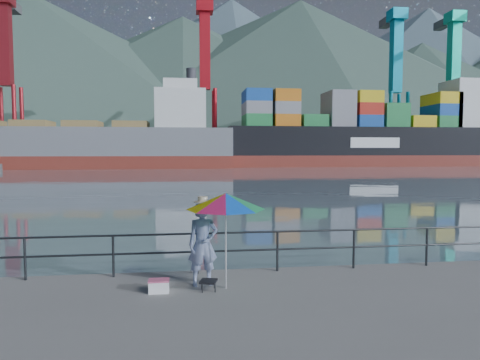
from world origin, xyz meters
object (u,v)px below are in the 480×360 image
(bulk_carrier, at_px, (100,144))
(fisherman, at_px, (203,244))
(beach_umbrella, at_px, (226,201))
(cooler_bag, at_px, (159,287))
(container_ship, at_px, (373,136))

(bulk_carrier, bearing_deg, fisherman, -77.51)
(beach_umbrella, bearing_deg, bulk_carrier, 102.81)
(fisherman, bearing_deg, bulk_carrier, 92.37)
(cooler_bag, bearing_deg, beach_umbrella, 2.97)
(beach_umbrella, distance_m, container_ship, 84.13)
(fisherman, distance_m, bulk_carrier, 72.33)
(bulk_carrier, bearing_deg, container_ship, 4.62)
(beach_umbrella, distance_m, cooler_bag, 2.31)
(fisherman, distance_m, container_ship, 84.13)
(fisherman, relative_size, cooler_bag, 4.39)
(beach_umbrella, bearing_deg, fisherman, 147.81)
(beach_umbrella, relative_size, bulk_carrier, 0.04)
(fisherman, bearing_deg, container_ship, 52.96)
(beach_umbrella, distance_m, bulk_carrier, 72.70)
(beach_umbrella, bearing_deg, container_ship, 63.47)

